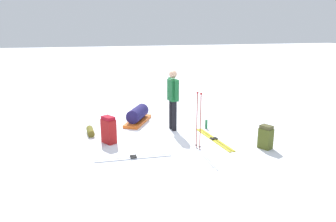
{
  "coord_description": "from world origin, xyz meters",
  "views": [
    {
      "loc": [
        -7.89,
        2.15,
        2.88
      ],
      "look_at": [
        0.0,
        0.0,
        0.7
      ],
      "focal_mm": 34.28,
      "sensor_mm": 36.0,
      "label": 1
    }
  ],
  "objects": [
    {
      "name": "sleeping_mat_rolled",
      "position": [
        0.69,
        2.01,
        0.09
      ],
      "size": [
        0.56,
        0.21,
        0.18
      ],
      "primitive_type": "cylinder",
      "rotation": [
        0.0,
        1.57,
        0.06
      ],
      "color": "brown",
      "rests_on": "ground_plane"
    },
    {
      "name": "ski_pair_near",
      "position": [
        -1.24,
        1.15,
        0.01
      ],
      "size": [
        0.24,
        1.73,
        0.05
      ],
      "color": "silver",
      "rests_on": "ground_plane"
    },
    {
      "name": "backpack_large_dark",
      "position": [
        -1.48,
        -2.04,
        0.28
      ],
      "size": [
        0.37,
        0.33,
        0.58
      ],
      "color": "#48511C",
      "rests_on": "ground_plane"
    },
    {
      "name": "backpack_bright",
      "position": [
        -0.1,
        1.58,
        0.34
      ],
      "size": [
        0.43,
        0.38,
        0.7
      ],
      "color": "maroon",
      "rests_on": "ground_plane"
    },
    {
      "name": "gear_sled",
      "position": [
        1.45,
        0.57,
        0.22
      ],
      "size": [
        1.4,
        1.06,
        0.49
      ],
      "color": "orange",
      "rests_on": "ground_plane"
    },
    {
      "name": "skier_standing",
      "position": [
        0.52,
        -0.29,
        0.95
      ],
      "size": [
        0.57,
        0.25,
        1.7
      ],
      "color": "black",
      "rests_on": "ground_plane"
    },
    {
      "name": "ski_pair_far",
      "position": [
        -0.59,
        -1.08,
        0.01
      ],
      "size": [
        1.85,
        0.33,
        0.05
      ],
      "color": "gold",
      "rests_on": "ground_plane"
    },
    {
      "name": "thermos_bottle",
      "position": [
        0.34,
        -1.24,
        0.13
      ],
      "size": [
        0.07,
        0.07,
        0.26
      ],
      "primitive_type": "cylinder",
      "color": "#1F693A",
      "rests_on": "ground_plane"
    },
    {
      "name": "ground_plane",
      "position": [
        0.0,
        0.0,
        0.0
      ],
      "size": [
        80.0,
        80.0,
        0.0
      ],
      "primitive_type": "plane",
      "color": "white"
    },
    {
      "name": "ski_poles_planted_near",
      "position": [
        -1.05,
        -0.47,
        0.77
      ],
      "size": [
        0.2,
        0.11,
        1.39
      ],
      "color": "maroon",
      "rests_on": "ground_plane"
    }
  ]
}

